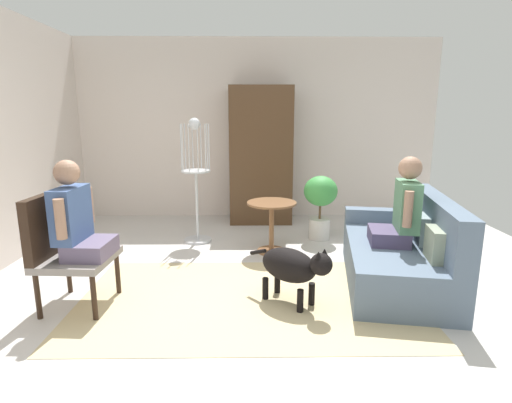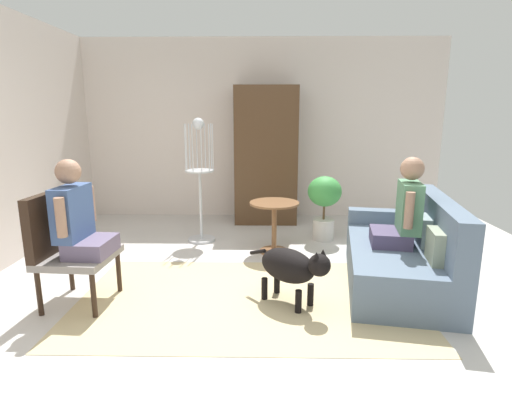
% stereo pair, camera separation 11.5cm
% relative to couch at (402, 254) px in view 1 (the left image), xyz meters
% --- Properties ---
extents(ground_plane, '(7.19, 7.19, 0.00)m').
position_rel_couch_xyz_m(ground_plane, '(-1.52, -0.27, -0.30)').
color(ground_plane, beige).
extents(back_wall, '(5.90, 0.12, 2.78)m').
position_rel_couch_xyz_m(back_wall, '(-1.52, 2.79, 1.09)').
color(back_wall, silver).
rests_on(back_wall, ground).
extents(area_rug, '(3.02, 1.81, 0.01)m').
position_rel_couch_xyz_m(area_rug, '(-1.52, -0.34, -0.29)').
color(area_rug, '#C6B284').
rests_on(area_rug, ground).
extents(couch, '(1.18, 1.82, 0.87)m').
position_rel_couch_xyz_m(couch, '(0.00, 0.00, 0.00)').
color(couch, slate).
rests_on(couch, ground).
extents(armchair, '(0.60, 0.64, 0.99)m').
position_rel_couch_xyz_m(armchair, '(-3.10, -0.43, 0.27)').
color(armchair, black).
rests_on(armchair, ground).
extents(person_on_couch, '(0.49, 0.56, 0.85)m').
position_rel_couch_xyz_m(person_on_couch, '(-0.05, -0.01, 0.45)').
color(person_on_couch, '#4A4060').
extents(person_on_armchair, '(0.43, 0.57, 0.83)m').
position_rel_couch_xyz_m(person_on_armchair, '(-2.95, -0.44, 0.49)').
color(person_on_armchair, slate).
extents(round_end_table, '(0.59, 0.59, 0.62)m').
position_rel_couch_xyz_m(round_end_table, '(-1.24, 0.92, 0.12)').
color(round_end_table, brown).
rests_on(round_end_table, ground).
extents(dog, '(0.68, 0.61, 0.56)m').
position_rel_couch_xyz_m(dog, '(-1.13, -0.43, 0.05)').
color(dog, black).
rests_on(dog, ground).
extents(bird_cage_stand, '(0.37, 0.37, 1.59)m').
position_rel_couch_xyz_m(bird_cage_stand, '(-2.18, 1.36, 0.46)').
color(bird_cage_stand, silver).
rests_on(bird_cage_stand, ground).
extents(potted_plant, '(0.44, 0.44, 0.85)m').
position_rel_couch_xyz_m(potted_plant, '(-0.57, 1.44, 0.24)').
color(potted_plant, beige).
rests_on(potted_plant, ground).
extents(armoire_cabinet, '(0.93, 0.56, 2.04)m').
position_rel_couch_xyz_m(armoire_cabinet, '(-1.33, 2.38, 0.72)').
color(armoire_cabinet, '#4C331E').
rests_on(armoire_cabinet, ground).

